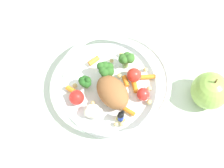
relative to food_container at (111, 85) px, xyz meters
name	(u,v)px	position (x,y,z in m)	size (l,w,h in m)	color
ground_plane	(113,88)	(0.00, 0.01, -0.03)	(2.40, 2.40, 0.00)	silver
food_container	(111,85)	(0.00, 0.00, 0.00)	(0.25, 0.25, 0.06)	white
loose_apple	(210,91)	(0.20, 0.08, 0.01)	(0.08, 0.08, 0.09)	#8CB74C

